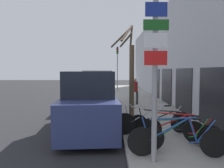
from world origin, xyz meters
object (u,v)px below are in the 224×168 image
bicycle_0 (178,140)px  street_tree (131,74)px  bicycle_1 (181,135)px  bicycle_4 (153,121)px  traffic_light (117,62)px  signpost (155,72)px  bicycle_2 (179,130)px  parked_car_0 (89,104)px  parked_car_1 (97,90)px  bicycle_3 (165,126)px  pedestrian_near (135,89)px

bicycle_0 → street_tree: street_tree is taller
bicycle_1 → street_tree: street_tree is taller
bicycle_4 → traffic_light: bearing=-3.2°
signpost → bicycle_1: (0.87, 0.79, -1.65)m
bicycle_2 → parked_car_0: 3.28m
bicycle_4 → bicycle_2: bearing=-153.9°
bicycle_1 → parked_car_1: (-2.61, 7.72, 0.48)m
signpost → street_tree: 4.01m
parked_car_1 → bicycle_2: bearing=-72.7°
bicycle_4 → bicycle_3: bearing=-158.5°
bicycle_2 → bicycle_0: bearing=-166.9°
bicycle_0 → bicycle_2: bearing=-15.7°
bicycle_3 → street_tree: (-0.81, 2.32, 1.52)m
parked_car_0 → traffic_light: 14.28m
signpost → parked_car_0: bearing=119.6°
traffic_light → bicycle_2: bearing=-85.8°
signpost → parked_car_1: 8.76m
bicycle_2 → bicycle_1: bearing=-160.7°
parked_car_0 → parked_car_1: size_ratio=1.01×
street_tree → signpost: bearing=-87.9°
parked_car_1 → street_tree: (1.60, -4.50, 1.06)m
signpost → bicycle_0: signpost is taller
parked_car_0 → street_tree: bearing=27.6°
bicycle_4 → pedestrian_near: bearing=-6.7°
signpost → bicycle_3: size_ratio=1.83×
signpost → street_tree: size_ratio=0.94×
bicycle_2 → street_tree: bearing=54.9°
parked_car_1 → traffic_light: size_ratio=1.07×
bicycle_2 → bicycle_4: (-0.56, 0.90, 0.04)m
pedestrian_near → bicycle_2: bearing=94.9°
signpost → pedestrian_near: bearing=86.2°
bicycle_3 → traffic_light: size_ratio=0.44×
bicycle_1 → pedestrian_near: (-0.31, 7.66, 0.56)m
traffic_light → bicycle_4: bearing=-87.6°
traffic_light → signpost: bearing=-89.3°
bicycle_2 → pedestrian_near: size_ratio=1.22×
signpost → pedestrian_near: (0.55, 8.45, -1.09)m
signpost → traffic_light: traffic_light is taller
bicycle_3 → pedestrian_near: (-0.12, 6.77, 0.54)m
signpost → pedestrian_near: signpost is taller
street_tree → parked_car_0: bearing=-148.8°
bicycle_4 → parked_car_0: parked_car_0 is taller
bicycle_2 → street_tree: size_ratio=0.50×
signpost → bicycle_3: bearing=68.3°
traffic_light → street_tree: bearing=-89.8°
signpost → bicycle_4: signpost is taller
bicycle_2 → parked_car_1: bearing=53.2°
bicycle_1 → parked_car_1: parked_car_1 is taller
bicycle_2 → parked_car_1: size_ratio=0.40×
bicycle_1 → bicycle_2: size_ratio=1.09×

